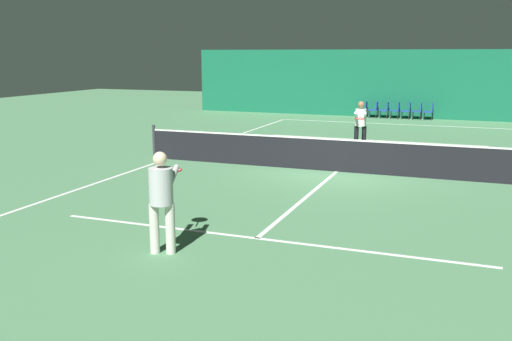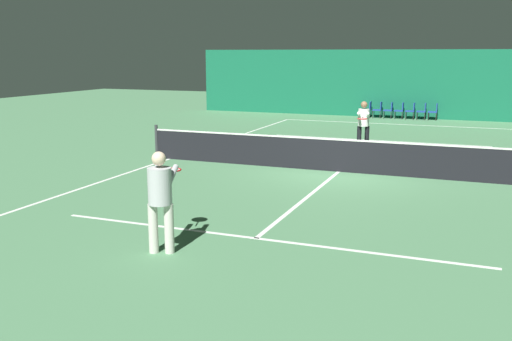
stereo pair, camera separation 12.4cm
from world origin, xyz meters
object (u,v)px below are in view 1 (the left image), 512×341
Objects in this scene: courtside_chair_4 at (407,110)px; courtside_chair_5 at (419,110)px; player_near at (162,194)px; player_far at (361,122)px; courtside_chair_3 at (396,109)px; tennis_net at (337,154)px; courtside_chair_1 at (375,109)px; courtside_chair_6 at (430,110)px; courtside_chair_0 at (364,108)px; courtside_chair_2 at (385,109)px.

courtside_chair_4 is 1.00× the size of courtside_chair_5.
player_far is (1.09, 11.73, -0.03)m from player_near.
courtside_chair_3 is at bearing 172.03° from player_far.
tennis_net is 14.27m from courtside_chair_4.
player_far is at bearing 0.38° from courtside_chair_3.
tennis_net is 14.32m from courtside_chair_1.
tennis_net is 14.29× the size of courtside_chair_6.
courtside_chair_5 is (2.13, 21.91, -0.52)m from player_near.
courtside_chair_0 and courtside_chair_6 have the same top height.
courtside_chair_4 is at bearing 90.00° from courtside_chair_3.
courtside_chair_3 is at bearing 90.78° from tennis_net.
courtside_chair_5 is at bearing 90.00° from courtside_chair_0.
player_far reaches higher than courtside_chair_4.
courtside_chair_2 is at bearing -90.00° from courtside_chair_6.
courtside_chair_1 is at bearing 90.00° from courtside_chair_0.
player_near reaches higher than courtside_chair_6.
player_far is 10.25m from courtside_chair_5.
courtside_chair_5 is at bearing 165.82° from player_far.
player_far is 10.26m from courtside_chair_1.
tennis_net reaches higher than courtside_chair_3.
courtside_chair_3 is (-0.07, 10.18, -0.49)m from player_far.
player_near is at bearing -6.99° from courtside_chair_6.
player_near is 2.06× the size of courtside_chair_5.
tennis_net is at bearing 0.78° from courtside_chair_3.
courtside_chair_3 is at bearing 90.00° from courtside_chair_2.
player_near is 21.97m from courtside_chair_4.
courtside_chair_6 is at bearing 90.00° from courtside_chair_0.
player_far is 10.20m from courtside_chair_4.
courtside_chair_4 is at bearing -90.00° from courtside_chair_5.
tennis_net is 14.39m from courtside_chair_0.
courtside_chair_1 is 1.00× the size of courtside_chair_4.
courtside_chair_5 is (1.04, 10.18, -0.49)m from player_far.
courtside_chair_0 is at bearing -90.00° from courtside_chair_5.
courtside_chair_6 is (0.55, 0.00, 0.00)m from courtside_chair_5.
courtside_chair_6 is at bearing 90.00° from courtside_chair_5.
player_near is 22.02m from courtside_chair_5.
courtside_chair_3 is at bearing -20.33° from player_near.
courtside_chair_1 is 1.00× the size of courtside_chair_5.
courtside_chair_5 is at bearing -90.00° from courtside_chair_6.
tennis_net is at bearing -3.66° from courtside_chair_5.
player_near is at bearing 0.22° from courtside_chair_1.
courtside_chair_0 is 2.77m from courtside_chair_5.
courtside_chair_0 is 1.00× the size of courtside_chair_6.
courtside_chair_3 is 1.00× the size of courtside_chair_6.
tennis_net reaches higher than courtside_chair_4.
courtside_chair_6 is at bearing 90.00° from courtside_chair_1.
courtside_chair_4 is (0.49, 10.18, -0.49)m from player_far.
courtside_chair_2 and courtside_chair_4 have the same top height.
player_far is at bearing -8.90° from courtside_chair_6.
player_near is at bearing 1.67° from courtside_chair_0.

